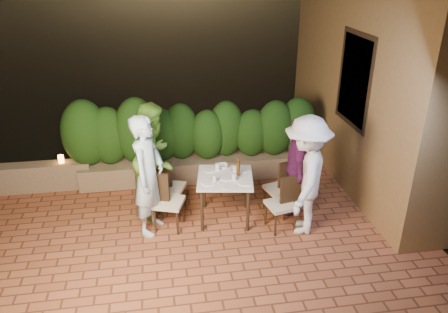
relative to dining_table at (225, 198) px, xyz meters
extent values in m
plane|color=black|center=(-0.53, -0.82, -0.40)|extent=(400.00, 400.00, 0.00)
cube|color=brown|center=(-0.53, -0.32, -0.45)|extent=(7.00, 6.00, 0.15)
cube|color=olive|center=(3.07, 1.18, 2.12)|extent=(1.60, 5.00, 5.00)
cube|color=black|center=(2.29, 0.68, 1.62)|extent=(0.08, 1.00, 1.40)
cube|color=black|center=(2.28, 0.68, 1.62)|extent=(0.06, 1.15, 1.55)
cube|color=#76624B|center=(-0.33, 1.48, -0.17)|extent=(4.20, 0.55, 0.40)
cube|color=#76624B|center=(-3.33, 1.48, -0.12)|extent=(2.20, 0.30, 0.50)
ellipsoid|color=black|center=(1.47, 59.18, -4.38)|extent=(52.00, 40.00, 22.00)
cylinder|color=white|center=(-0.28, -0.16, 0.38)|extent=(0.22, 0.22, 0.01)
cylinder|color=white|center=(-0.20, 0.27, 0.38)|extent=(0.20, 0.20, 0.01)
cylinder|color=white|center=(0.27, -0.23, 0.38)|extent=(0.24, 0.24, 0.01)
cylinder|color=white|center=(0.30, 0.19, 0.38)|extent=(0.21, 0.21, 0.01)
cylinder|color=white|center=(0.02, -0.04, 0.38)|extent=(0.22, 0.22, 0.01)
cylinder|color=white|center=(0.01, -0.34, 0.38)|extent=(0.20, 0.20, 0.01)
cylinder|color=silver|center=(-0.18, -0.13, 0.42)|extent=(0.06, 0.06, 0.10)
cylinder|color=silver|center=(-0.08, 0.23, 0.44)|extent=(0.07, 0.07, 0.12)
cylinder|color=silver|center=(0.12, -0.14, 0.43)|extent=(0.07, 0.07, 0.11)
cylinder|color=silver|center=(0.18, 0.14, 0.43)|extent=(0.06, 0.06, 0.10)
imported|color=white|center=(0.01, 0.34, 0.40)|extent=(0.19, 0.19, 0.04)
imported|color=silver|center=(-1.16, -0.12, 0.56)|extent=(0.67, 0.80, 1.86)
imported|color=#71BA3A|center=(-1.06, 0.49, 0.54)|extent=(0.98, 1.09, 1.84)
imported|color=white|center=(1.12, -0.48, 0.54)|extent=(1.13, 1.37, 1.84)
imported|color=#652162|center=(1.16, 0.06, 0.44)|extent=(0.60, 1.02, 1.63)
cylinder|color=orange|center=(-2.71, 1.48, 0.20)|extent=(0.10, 0.10, 0.14)
camera|label=1|loc=(-0.97, -5.90, 3.48)|focal=35.00mm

